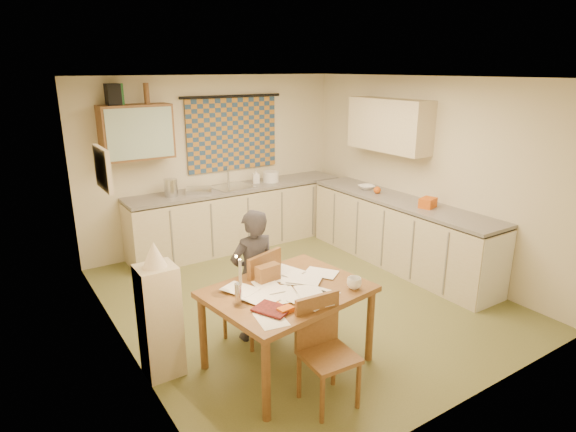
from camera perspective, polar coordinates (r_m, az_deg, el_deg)
floor at (r=5.76m, az=1.46°, el=-9.71°), size 4.00×4.50×0.02m
ceiling at (r=5.14m, az=1.68°, el=16.21°), size 4.00×4.50×0.02m
wall_back at (r=7.24m, az=-8.75°, el=6.27°), size 4.00×0.02×2.50m
wall_front at (r=3.78m, az=21.57°, el=-4.98°), size 4.00×0.02×2.50m
wall_left at (r=4.52m, az=-19.86°, el=-1.20°), size 0.02×4.50×2.50m
wall_right at (r=6.64m, az=16.02°, el=4.81°), size 0.02×4.50×2.50m
window_blind at (r=7.27m, az=-6.59°, el=9.59°), size 1.45×0.03×1.05m
curtain_rod at (r=7.20m, az=-6.67°, el=13.92°), size 1.60×0.04×0.04m
wall_cabinet at (r=6.59m, az=-17.52°, el=9.47°), size 0.90×0.34×0.70m
wall_cabinet_glass at (r=6.43m, az=-17.09°, el=9.33°), size 0.84×0.02×0.64m
upper_cabinet_right at (r=6.78m, az=11.88°, el=10.51°), size 0.34×1.30×0.70m
framed_print at (r=4.80m, az=-21.11°, el=5.26°), size 0.04×0.50×0.40m
print_canvas at (r=4.81m, az=-20.82°, el=5.30°), size 0.01×0.42×0.32m
counter_back at (r=7.25m, az=-5.86°, el=-0.10°), size 3.30×0.62×0.92m
counter_right at (r=6.69m, az=13.03°, el=-1.97°), size 0.62×2.95×0.92m
stove at (r=5.99m, az=21.28°, el=-5.15°), size 0.57×0.57×0.88m
sink at (r=7.10m, az=-6.54°, el=3.09°), size 0.60×0.52×0.10m
tap at (r=7.23m, az=-7.10°, el=4.78°), size 0.03×0.03×0.28m
dish_rack at (r=6.87m, az=-10.52°, el=3.03°), size 0.44×0.42×0.06m
kettle at (r=6.71m, az=-13.71°, el=3.28°), size 0.23×0.23×0.24m
mixing_bowl at (r=7.38m, az=-2.06°, el=4.69°), size 0.24×0.24×0.16m
soap_bottle at (r=7.30m, az=-3.83°, el=4.74°), size 0.15×0.15×0.21m
bowl at (r=7.02m, az=9.27°, el=3.39°), size 0.34×0.34×0.06m
orange_bag at (r=6.26m, az=16.24°, el=1.52°), size 0.26×0.22×0.12m
fruit_orange at (r=6.79m, az=10.53°, el=3.04°), size 0.10×0.10×0.10m
speaker at (r=6.49m, az=-20.05°, el=13.39°), size 0.16×0.20×0.26m
bottle_green at (r=6.51m, az=-19.19°, el=13.48°), size 0.09×0.09×0.26m
bottle_brown at (r=6.60m, az=-16.43°, el=13.77°), size 0.07×0.07×0.26m
dining_table at (r=4.42m, az=-0.04°, el=-12.98°), size 1.46×1.19×0.75m
chair_far at (r=4.86m, az=-4.26°, el=-11.17°), size 0.54×0.54×0.95m
chair_near at (r=4.05m, az=4.66°, el=-17.96°), size 0.42×0.42×0.88m
person at (r=4.72m, az=-4.12°, el=-7.04°), size 0.50×0.34×1.33m
shelf_stand at (r=4.38m, az=-14.94°, el=-11.94°), size 0.32×0.30×1.02m
lampshade at (r=4.12m, az=-15.60°, el=-4.37°), size 0.20×0.20×0.22m
letter_rack at (r=4.35m, az=-2.41°, el=-6.83°), size 0.23×0.12×0.16m
mug at (r=4.27m, az=7.85°, el=-7.89°), size 0.20×0.20×0.10m
magazine at (r=3.80m, az=-2.79°, el=-11.67°), size 0.43×0.44×0.03m
book at (r=3.95m, az=-3.81°, el=-10.58°), size 0.20×0.26×0.02m
orange_box at (r=3.86m, az=-0.30°, el=-11.06°), size 0.13×0.09×0.04m
eyeglasses at (r=4.14m, az=3.83°, el=-9.24°), size 0.14×0.09×0.02m
candle_holder at (r=3.98m, az=-5.90°, el=-9.12°), size 0.07×0.07×0.18m
candle at (r=3.87m, az=-5.69°, el=-6.66°), size 0.03×0.03×0.22m
candle_flame at (r=3.85m, az=-6.16°, el=-4.80°), size 0.02×0.02×0.02m
papers at (r=4.21m, az=0.05°, el=-8.62°), size 1.14×1.00×0.03m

